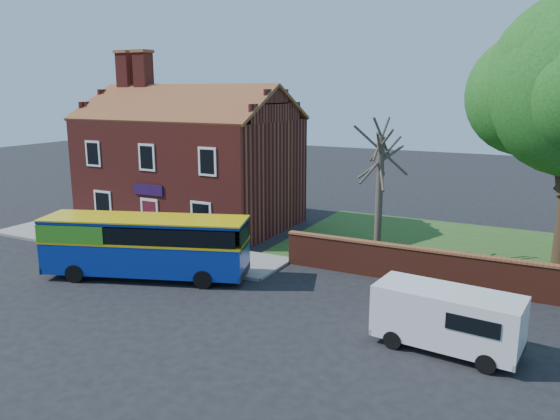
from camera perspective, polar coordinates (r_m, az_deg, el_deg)
The scene contains 9 objects.
ground at distance 22.06m, azimuth -11.90°, elevation -9.71°, with size 120.00×120.00×0.00m, color black.
pavement at distance 30.53m, azimuth -15.42°, elevation -3.52°, with size 18.00×3.50×0.12m, color gray.
kerb at distance 29.32m, azimuth -17.72°, elevation -4.30°, with size 18.00×0.15×0.14m, color slate.
grass_strip at distance 29.89m, azimuth 25.89°, elevation -4.76°, with size 26.00×12.00×0.04m, color #426B28.
shop_building at distance 34.20m, azimuth -9.29°, elevation 4.20°, with size 12.30×8.13×10.50m.
boundary_wall at distance 23.92m, azimuth 25.64°, elevation -6.86°, with size 22.00×0.38×1.60m.
bus at distance 25.00m, azimuth -14.48°, elevation -3.40°, with size 9.24×5.14×2.75m.
van_near at distance 18.52m, azimuth 17.10°, elevation -10.66°, with size 4.72×2.28×2.00m.
bare_tree at distance 26.53m, azimuth 10.33°, elevation 1.79°, with size 2.49×2.97×6.64m.
Camera 1 is at (13.08, -15.75, 8.21)m, focal length 35.00 mm.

